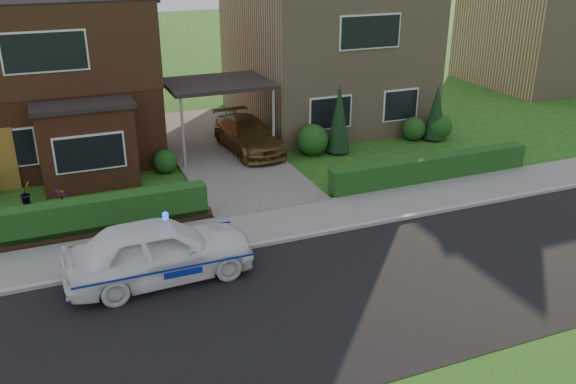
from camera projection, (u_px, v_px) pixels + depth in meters
ground at (352, 294)px, 14.26m from camera, size 120.00×120.00×0.00m
road at (352, 294)px, 14.26m from camera, size 60.00×6.00×0.02m
kerb at (301, 237)px, 16.84m from camera, size 60.00×0.16×0.12m
sidewalk at (287, 222)px, 17.74m from camera, size 60.00×2.00×0.10m
driveway at (220, 151)px, 23.63m from camera, size 3.80×12.00×0.12m
house_left at (44, 51)px, 22.64m from camera, size 7.50×9.53×7.25m
house_right at (324, 37)px, 26.81m from camera, size 7.50×8.06×7.25m
carport_link at (217, 85)px, 22.58m from camera, size 3.80×3.00×2.77m
dwarf_wall at (75, 235)px, 16.70m from camera, size 7.70×0.25×0.36m
hedge_left at (75, 238)px, 16.90m from camera, size 7.50×0.55×0.90m
hedge_right at (430, 181)px, 20.84m from camera, size 7.50×0.55×0.80m
shrub_left_mid at (119, 164)px, 20.55m from camera, size 1.32×1.32×1.32m
shrub_left_near at (165, 161)px, 21.46m from camera, size 0.84×0.84×0.84m
shrub_right_near at (312, 140)px, 23.17m from camera, size 1.20×1.20×1.20m
shrub_right_mid at (414, 129)px, 24.90m from camera, size 0.96×0.96×0.96m
shrub_right_far at (439, 127)px, 24.97m from camera, size 1.08×1.08×1.08m
conifer_a at (339, 120)px, 23.07m from camera, size 0.90×0.90×2.60m
conifer_b at (436, 114)px, 24.68m from camera, size 0.90×0.90×2.20m
neighbour_right at (539, 37)px, 33.87m from camera, size 6.50×7.00×5.20m
police_car at (159, 251)px, 14.62m from camera, size 4.16×4.59×1.70m
driveway_car at (248, 135)px, 23.29m from camera, size 1.94×4.31×1.23m
potted_plant_b at (26, 193)px, 18.96m from camera, size 0.48×0.45×0.69m
potted_plant_c at (63, 203)px, 18.14m from camera, size 0.47×0.47×0.83m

